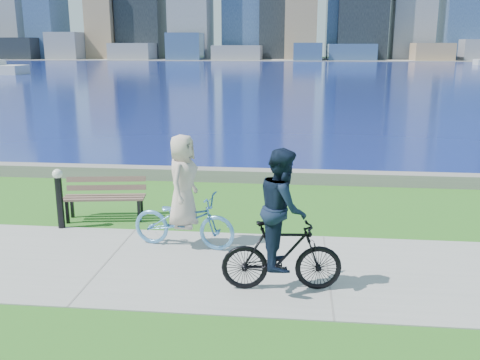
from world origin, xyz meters
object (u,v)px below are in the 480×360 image
object	(u,v)px
park_bench	(105,194)
cyclist_man	(282,232)
bollard_lamp	(59,195)
cyclist_woman	(183,206)

from	to	relation	value
park_bench	cyclist_man	xyz separation A→B (m)	(4.10, -3.27, 0.43)
bollard_lamp	cyclist_man	distance (m)	5.44
bollard_lamp	cyclist_man	bearing A→B (deg)	-27.38
park_bench	cyclist_woman	distance (m)	2.68
bollard_lamp	cyclist_woman	xyz separation A→B (m)	(2.88, -0.80, 0.09)
park_bench	cyclist_man	world-z (taller)	cyclist_man
cyclist_man	cyclist_woman	bearing A→B (deg)	43.74
cyclist_woman	park_bench	bearing A→B (deg)	62.51
park_bench	cyclist_man	size ratio (longest dim) A/B	0.81
park_bench	cyclist_man	bearing A→B (deg)	-47.22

